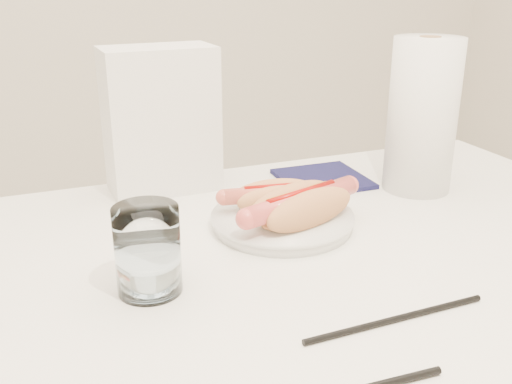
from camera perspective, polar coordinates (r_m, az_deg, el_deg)
name	(u,v)px	position (r m, az deg, el deg)	size (l,w,h in m)	color
table	(290,305)	(0.80, 3.30, -10.93)	(1.20, 0.80, 0.75)	white
plate	(282,222)	(0.87, 2.57, -2.92)	(0.20, 0.20, 0.02)	white
hotdog_left	(278,197)	(0.88, 2.16, -0.52)	(0.17, 0.08, 0.05)	#E3965B
hotdog_right	(301,206)	(0.84, 4.42, -1.40)	(0.20, 0.12, 0.05)	#D98E55
water_glass	(148,250)	(0.70, -10.49, -5.58)	(0.08, 0.08, 0.11)	white
chopstick_far	(396,319)	(0.67, 13.51, -11.91)	(0.01, 0.01, 0.23)	black
napkin_box	(161,120)	(1.00, -9.23, 6.90)	(0.18, 0.10, 0.24)	white
navy_napkin	(323,179)	(1.07, 6.49, 1.29)	(0.15, 0.15, 0.01)	#12123B
paper_towel_roll	(422,116)	(1.03, 15.87, 7.13)	(0.11, 0.11, 0.26)	white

